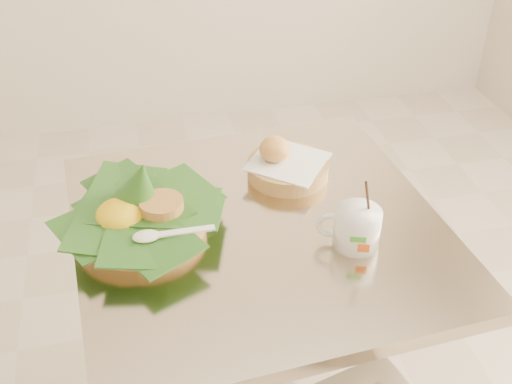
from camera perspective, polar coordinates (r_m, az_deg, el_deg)
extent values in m
cylinder|color=gray|center=(1.51, 0.21, -14.22)|extent=(0.07, 0.07, 0.69)
cube|color=beige|center=(1.25, 0.24, -3.38)|extent=(0.75, 0.75, 0.03)
cylinder|color=tan|center=(1.24, -10.26, -2.41)|extent=(0.25, 0.25, 0.04)
cone|color=#265518|center=(1.21, -10.34, 0.71)|extent=(0.15, 0.15, 0.13)
ellipsoid|color=yellow|center=(1.22, -11.95, -2.00)|extent=(0.09, 0.09, 0.05)
cylinder|color=#CC9347|center=(1.21, -8.40, -1.19)|extent=(0.08, 0.08, 0.02)
cylinder|color=tan|center=(1.37, 2.84, 2.09)|extent=(0.17, 0.17, 0.03)
cube|color=white|center=(1.36, 2.87, 2.73)|extent=(0.21, 0.21, 0.01)
ellipsoid|color=orange|center=(1.35, 1.67, 3.83)|extent=(0.07, 0.07, 0.05)
cylinder|color=white|center=(1.19, 8.98, -3.15)|extent=(0.09, 0.09, 0.07)
torus|color=white|center=(1.19, 6.63, -2.96)|extent=(0.05, 0.03, 0.05)
cylinder|color=#4F2716|center=(1.17, 9.13, -1.87)|extent=(0.08, 0.08, 0.01)
cylinder|color=black|center=(1.16, 9.93, -0.86)|extent=(0.04, 0.03, 0.11)
cube|color=green|center=(1.15, 9.06, -4.21)|extent=(0.03, 0.01, 0.01)
cube|color=orange|center=(1.16, 9.54, -4.96)|extent=(0.02, 0.01, 0.02)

